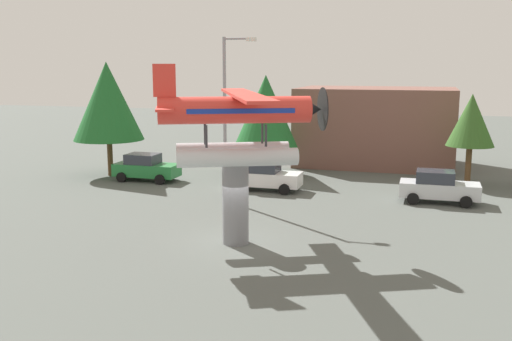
# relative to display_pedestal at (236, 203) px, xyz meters

# --- Properties ---
(ground_plane) EXTENTS (140.00, 140.00, 0.00)m
(ground_plane) POSITION_rel_display_pedestal_xyz_m (0.00, 0.00, -1.73)
(ground_plane) COLOR #515651
(display_pedestal) EXTENTS (1.10, 1.10, 3.46)m
(display_pedestal) POSITION_rel_display_pedestal_xyz_m (0.00, 0.00, 0.00)
(display_pedestal) COLOR slate
(display_pedestal) RESTS_ON ground
(floatplane_monument) EXTENTS (7.16, 9.92, 4.00)m
(floatplane_monument) POSITION_rel_display_pedestal_xyz_m (0.12, 0.05, 3.40)
(floatplane_monument) COLOR silver
(floatplane_monument) RESTS_ON display_pedestal
(car_near_green) EXTENTS (4.20, 2.02, 1.76)m
(car_near_green) POSITION_rel_display_pedestal_xyz_m (-9.89, 11.14, -0.85)
(car_near_green) COLOR #237A38
(car_near_green) RESTS_ON ground
(car_mid_white) EXTENTS (4.20, 2.02, 1.76)m
(car_mid_white) POSITION_rel_display_pedestal_xyz_m (-1.67, 10.50, -0.85)
(car_mid_white) COLOR white
(car_mid_white) RESTS_ON ground
(car_far_silver) EXTENTS (4.20, 2.02, 1.76)m
(car_far_silver) POSITION_rel_display_pedestal_xyz_m (8.25, 10.15, -0.85)
(car_far_silver) COLOR silver
(car_far_silver) RESTS_ON ground
(streetlight_primary) EXTENTS (1.84, 0.28, 8.88)m
(streetlight_primary) POSITION_rel_display_pedestal_xyz_m (-2.82, 7.17, 3.36)
(streetlight_primary) COLOR gray
(streetlight_primary) RESTS_ON ground
(storefront_building) EXTENTS (11.37, 7.37, 5.75)m
(storefront_building) POSITION_rel_display_pedestal_xyz_m (3.76, 22.00, 1.14)
(storefront_building) COLOR brown
(storefront_building) RESTS_ON ground
(tree_west) EXTENTS (4.68, 4.68, 7.65)m
(tree_west) POSITION_rel_display_pedestal_xyz_m (-13.05, 12.12, 3.31)
(tree_west) COLOR brown
(tree_west) RESTS_ON ground
(tree_east) EXTENTS (4.59, 4.59, 6.78)m
(tree_east) POSITION_rel_display_pedestal_xyz_m (-2.95, 15.21, 2.50)
(tree_east) COLOR brown
(tree_east) RESTS_ON ground
(tree_center_back) EXTENTS (2.89, 2.89, 5.71)m
(tree_center_back) POSITION_rel_display_pedestal_xyz_m (10.06, 15.44, 2.34)
(tree_center_back) COLOR brown
(tree_center_back) RESTS_ON ground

